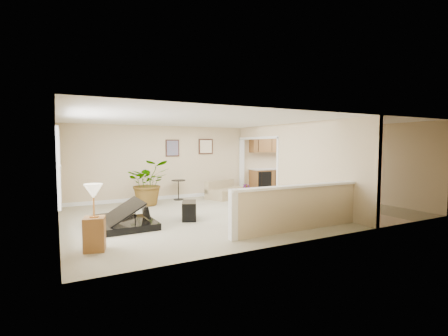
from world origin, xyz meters
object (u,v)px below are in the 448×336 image
loveseat (226,189)px  accent_table (178,187)px  lamp_stand (94,223)px  piano_bench (189,210)px  small_plant (246,192)px  piano (118,202)px  palm_plant (149,183)px

loveseat → accent_table: (-1.61, 0.39, 0.13)m
lamp_stand → loveseat: bearing=40.3°
piano_bench → small_plant: size_ratio=1.40×
small_plant → lamp_stand: (-5.36, -3.72, 0.30)m
piano → lamp_stand: 1.65m
loveseat → palm_plant: palm_plant is taller
small_plant → lamp_stand: bearing=-145.3°
palm_plant → small_plant: 3.45m
loveseat → piano: bearing=-171.4°
piano → piano_bench: (1.69, -0.03, -0.34)m
piano_bench → lamp_stand: 2.80m
loveseat → accent_table: 1.66m
accent_table → lamp_stand: size_ratio=0.58×
piano_bench → accent_table: size_ratio=0.99×
loveseat → small_plant: (0.66, -0.27, -0.10)m
palm_plant → small_plant: bearing=-2.8°
accent_table → small_plant: bearing=-16.3°
piano → palm_plant: 2.71m
piano → accent_table: piano is taller
accent_table → loveseat: bearing=-13.8°
small_plant → piano_bench: bearing=-143.4°
lamp_stand → palm_plant: bearing=63.3°
piano → piano_bench: 1.73m
palm_plant → piano_bench: bearing=-80.7°
palm_plant → lamp_stand: 4.36m
piano → loveseat: piano is taller
lamp_stand → piano: bearing=66.5°
piano_bench → palm_plant: (-0.39, 2.40, 0.47)m
loveseat → lamp_stand: 6.17m
loveseat → lamp_stand: (-4.70, -3.99, 0.19)m
loveseat → small_plant: 0.72m
accent_table → small_plant: size_ratio=1.41×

